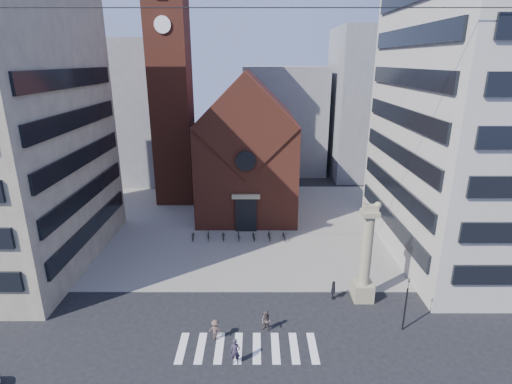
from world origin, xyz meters
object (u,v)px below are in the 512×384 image
(lion_column, at_px, (365,262))
(pedestrian_1, at_px, (266,321))
(scooter_0, at_px, (193,236))
(pedestrian_0, at_px, (235,352))
(traffic_light, at_px, (406,303))
(pedestrian_2, at_px, (333,290))

(lion_column, relative_size, pedestrian_1, 5.28)
(lion_column, xyz_separation_m, scooter_0, (-15.85, 11.53, -2.95))
(pedestrian_0, height_order, scooter_0, pedestrian_0)
(pedestrian_0, relative_size, scooter_0, 1.05)
(lion_column, relative_size, traffic_light, 2.02)
(lion_column, xyz_separation_m, pedestrian_1, (-8.11, -4.15, -2.64))
(pedestrian_0, distance_m, pedestrian_1, 3.93)
(pedestrian_1, height_order, scooter_0, pedestrian_1)
(pedestrian_2, xyz_separation_m, scooter_0, (-13.40, 11.53, -0.33))
(pedestrian_2, bearing_deg, pedestrian_0, 143.20)
(traffic_light, bearing_deg, pedestrian_2, 137.96)
(pedestrian_1, xyz_separation_m, pedestrian_2, (5.67, 4.15, 0.01))
(pedestrian_2, bearing_deg, lion_column, -80.64)
(traffic_light, height_order, pedestrian_0, traffic_light)
(lion_column, xyz_separation_m, traffic_light, (1.99, -4.00, -1.17))
(pedestrian_0, relative_size, pedestrian_1, 1.11)
(pedestrian_2, distance_m, scooter_0, 17.68)
(lion_column, bearing_deg, pedestrian_2, 180.00)
(lion_column, height_order, pedestrian_1, lion_column)
(traffic_light, bearing_deg, scooter_0, 138.95)
(scooter_0, bearing_deg, traffic_light, -46.84)
(traffic_light, xyz_separation_m, pedestrian_2, (-4.44, 4.00, -1.45))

